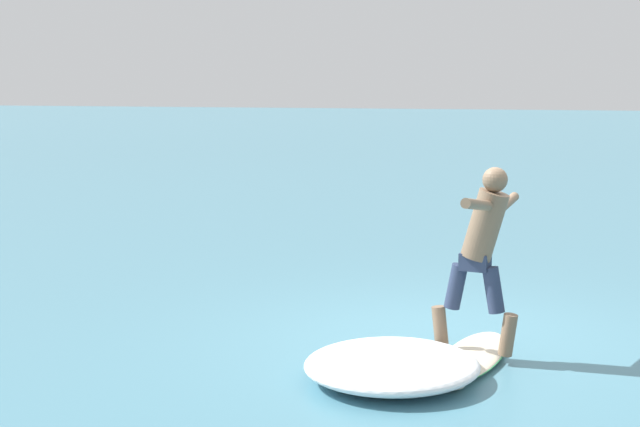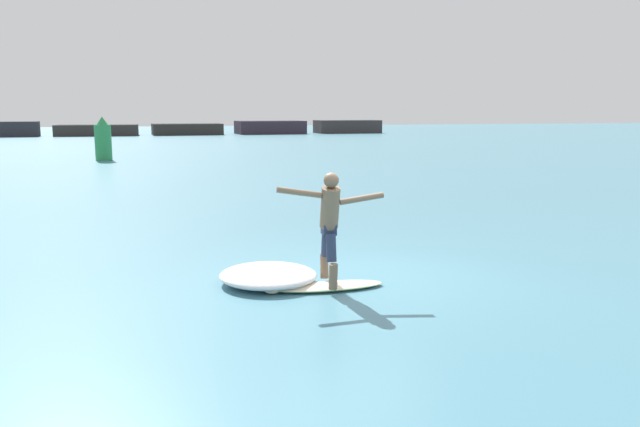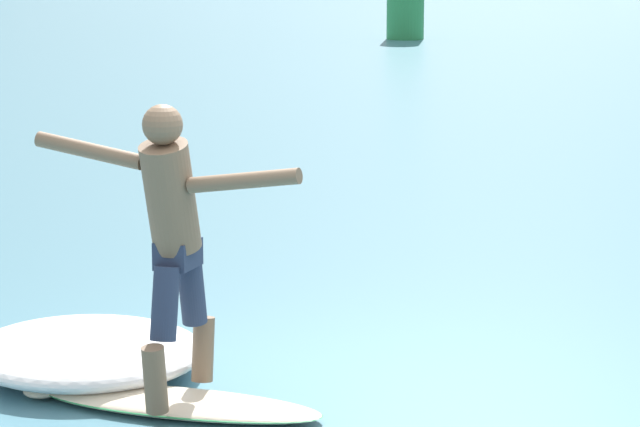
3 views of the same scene
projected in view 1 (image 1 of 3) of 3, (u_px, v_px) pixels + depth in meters
name	position (u px, v px, depth m)	size (l,w,h in m)	color
ground_plane	(448.00, 337.00, 9.07)	(200.00, 200.00, 0.00)	teal
surfboard	(472.00, 356.00, 8.28)	(1.89, 0.61, 0.22)	beige
surfer	(483.00, 244.00, 8.13)	(1.62, 0.83, 1.73)	brown
wave_foam_at_tail	(392.00, 365.00, 7.71)	(2.13, 2.12, 0.28)	white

